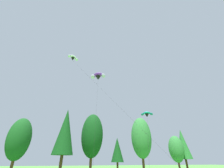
% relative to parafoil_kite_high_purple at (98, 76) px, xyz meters
% --- Properties ---
extents(treeline_tree_c, '(4.85, 4.85, 11.29)m').
position_rel_parafoil_kite_high_purple_xyz_m(treeline_tree_c, '(-15.20, 7.99, -13.96)').
color(treeline_tree_c, '#472D19').
rests_on(treeline_tree_c, ground_plane).
extents(treeline_tree_d, '(4.71, 4.71, 14.14)m').
position_rel_parafoil_kite_high_purple_xyz_m(treeline_tree_d, '(-5.78, 7.27, -11.94)').
color(treeline_tree_d, '#472D19').
rests_on(treeline_tree_d, ground_plane).
extents(treeline_tree_e, '(5.63, 5.63, 14.19)m').
position_rel_parafoil_kite_high_purple_xyz_m(treeline_tree_e, '(1.24, 10.06, -12.21)').
color(treeline_tree_e, '#472D19').
rests_on(treeline_tree_e, ground_plane).
extents(treeline_tree_f, '(3.48, 3.48, 8.56)m').
position_rel_parafoil_kite_high_purple_xyz_m(treeline_tree_f, '(8.94, 12.09, -15.44)').
color(treeline_tree_f, '#472D19').
rests_on(treeline_tree_f, ground_plane).
extents(treeline_tree_g, '(5.60, 5.60, 14.09)m').
position_rel_parafoil_kite_high_purple_xyz_m(treeline_tree_g, '(15.25, 9.28, -12.27)').
color(treeline_tree_g, '#472D19').
rests_on(treeline_tree_g, ground_plane).
extents(treeline_tree_h, '(4.38, 4.38, 9.55)m').
position_rel_parafoil_kite_high_purple_xyz_m(treeline_tree_h, '(27.10, 10.01, -15.02)').
color(treeline_tree_h, '#472D19').
rests_on(treeline_tree_h, ground_plane).
extents(treeline_tree_i, '(4.20, 4.20, 11.82)m').
position_rel_parafoil_kite_high_purple_xyz_m(treeline_tree_i, '(30.53, 10.77, -13.40)').
color(treeline_tree_i, '#472D19').
rests_on(treeline_tree_i, ground_plane).
extents(parafoil_kite_high_purple, '(4.85, 15.85, 20.61)m').
position_rel_parafoil_kite_high_purple_xyz_m(parafoil_kite_high_purple, '(0.00, 0.00, 0.00)').
color(parafoil_kite_high_purple, purple).
extents(parafoil_kite_mid_teal, '(12.74, 19.28, 11.69)m').
position_rel_parafoil_kite_high_purple_xyz_m(parafoil_kite_mid_teal, '(11.80, -0.87, -8.61)').
color(parafoil_kite_mid_teal, teal).
extents(parafoil_kite_far_white, '(14.41, 17.22, 24.46)m').
position_rel_parafoil_kite_high_purple_xyz_m(parafoil_kite_far_white, '(-6.44, 0.63, 4.51)').
color(parafoil_kite_far_white, white).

